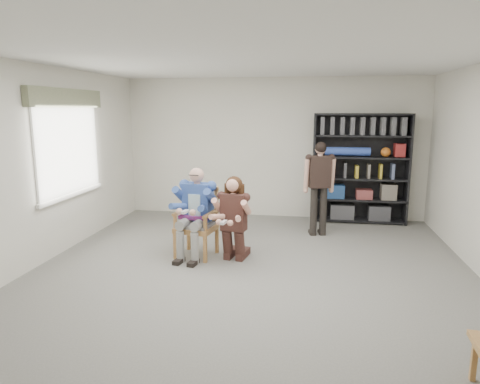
% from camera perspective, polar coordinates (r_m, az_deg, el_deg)
% --- Properties ---
extents(room_shell, '(6.00, 7.00, 2.80)m').
position_cam_1_polar(room_shell, '(5.24, 1.10, 2.45)').
color(room_shell, white).
rests_on(room_shell, ground).
extents(floor, '(6.00, 7.00, 0.01)m').
position_cam_1_polar(floor, '(5.63, 1.05, -11.80)').
color(floor, slate).
rests_on(floor, ground).
extents(window_left, '(0.16, 2.00, 1.75)m').
position_cam_1_polar(window_left, '(7.18, -21.78, 5.84)').
color(window_left, white).
rests_on(window_left, room_shell).
extents(armchair, '(0.69, 0.67, 1.04)m').
position_cam_1_polar(armchair, '(6.41, -5.87, -4.08)').
color(armchair, '#A36136').
rests_on(armchair, floor).
extents(seated_man, '(0.71, 0.89, 1.35)m').
position_cam_1_polar(seated_man, '(6.37, -5.90, -2.72)').
color(seated_man, navy).
rests_on(seated_man, floor).
extents(kneeling_woman, '(0.65, 0.90, 1.23)m').
position_cam_1_polar(kneeling_woman, '(6.14, -0.94, -3.72)').
color(kneeling_woman, '#361F1A').
rests_on(kneeling_woman, floor).
extents(bookshelf, '(1.80, 0.38, 2.10)m').
position_cam_1_polar(bookshelf, '(8.54, 15.70, 3.00)').
color(bookshelf, black).
rests_on(bookshelf, floor).
extents(standing_man, '(0.56, 0.39, 1.64)m').
position_cam_1_polar(standing_man, '(7.49, 10.51, 0.37)').
color(standing_man, black).
rests_on(standing_man, floor).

